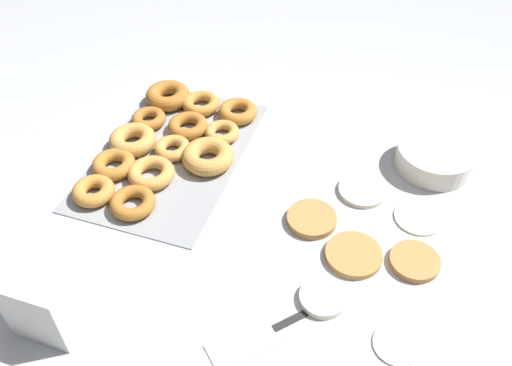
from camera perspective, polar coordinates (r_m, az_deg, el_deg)
The scene contains 12 objects.
ground_plane at distance 1.11m, azimuth 4.19°, elevation -4.94°, with size 3.00×3.00×0.00m, color #B2B5BA.
pancake_0 at distance 1.01m, azimuth 7.06°, elevation -11.86°, with size 0.09×0.09×0.01m, color silver.
pancake_1 at distance 1.13m, azimuth 5.88°, elevation -3.79°, with size 0.10×0.10×0.02m, color #B27F42.
pancake_2 at distance 1.10m, azimuth 16.34°, elevation -7.92°, with size 0.10×0.10×0.01m, color #B27F42.
pancake_3 at distance 1.08m, azimuth 10.24°, elevation -7.46°, with size 0.11×0.11×0.01m, color #B27F42.
pancake_4 at distance 1.18m, azimuth 16.75°, elevation -3.43°, with size 0.10×0.10×0.01m, color beige.
pancake_5 at distance 1.20m, azimuth 11.14°, elevation -0.73°, with size 0.11×0.11×0.01m, color beige.
pancake_6 at distance 0.99m, azimuth 14.62°, elevation -16.06°, with size 0.08×0.08×0.01m, color silver.
donut_tray at distance 1.30m, azimuth -9.11°, elevation 4.23°, with size 0.50×0.32×0.04m.
batter_bowl at distance 1.29m, azimuth 18.29°, elevation 2.58°, with size 0.17×0.17×0.05m.
container_stack at distance 1.00m, azimuth -20.82°, elevation -10.88°, with size 0.12×0.11×0.14m.
spatula at distance 0.97m, azimuth 0.18°, elevation -15.86°, with size 0.22×0.21×0.01m.
Camera 1 is at (0.71, 0.15, 0.84)m, focal length 38.00 mm.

